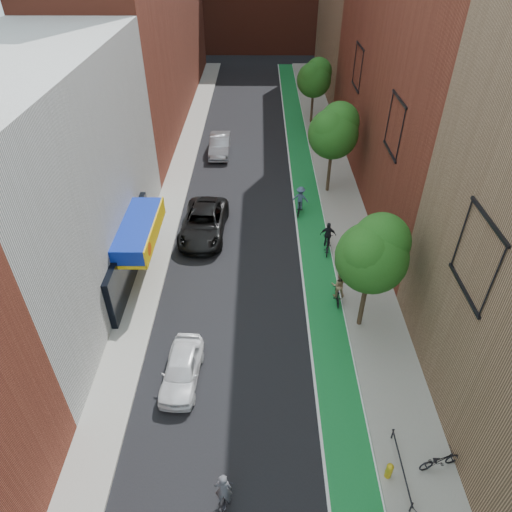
{
  "coord_description": "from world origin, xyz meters",
  "views": [
    {
      "loc": [
        0.44,
        -6.61,
        17.05
      ],
      "look_at": [
        0.28,
        13.89,
        1.5
      ],
      "focal_mm": 32.0,
      "sensor_mm": 36.0,
      "label": 1
    }
  ],
  "objects_px": {
    "parked_car_white": "(182,369)",
    "cyclist_lane_near": "(338,289)",
    "cyclist_lane_far": "(300,202)",
    "fire_hydrant": "(389,470)",
    "cyclist_lead": "(224,498)",
    "parked_car_silver": "(220,145)",
    "parked_car_black": "(204,223)",
    "cyclist_lane_mid": "(328,241)"
  },
  "relations": [
    {
      "from": "cyclist_lane_mid",
      "to": "cyclist_lane_far",
      "type": "relative_size",
      "value": 0.99
    },
    {
      "from": "fire_hydrant",
      "to": "parked_car_black",
      "type": "bearing_deg",
      "value": 117.52
    },
    {
      "from": "parked_car_black",
      "to": "cyclist_lane_near",
      "type": "bearing_deg",
      "value": -36.75
    },
    {
      "from": "cyclist_lane_mid",
      "to": "cyclist_lane_far",
      "type": "distance_m",
      "value": 4.7
    },
    {
      "from": "cyclist_lane_far",
      "to": "fire_hydrant",
      "type": "distance_m",
      "value": 19.0
    },
    {
      "from": "cyclist_lane_mid",
      "to": "cyclist_lane_far",
      "type": "xyz_separation_m",
      "value": [
        -1.39,
        4.49,
        0.15
      ]
    },
    {
      "from": "cyclist_lead",
      "to": "cyclist_lane_far",
      "type": "height_order",
      "value": "cyclist_lead"
    },
    {
      "from": "cyclist_lane_far",
      "to": "cyclist_lane_mid",
      "type": "bearing_deg",
      "value": 122.12
    },
    {
      "from": "cyclist_lane_near",
      "to": "cyclist_lane_far",
      "type": "bearing_deg",
      "value": -80.42
    },
    {
      "from": "parked_car_white",
      "to": "cyclist_lead",
      "type": "relative_size",
      "value": 1.9
    },
    {
      "from": "parked_car_silver",
      "to": "cyclist_lane_far",
      "type": "relative_size",
      "value": 2.37
    },
    {
      "from": "parked_car_white",
      "to": "cyclist_lead",
      "type": "height_order",
      "value": "cyclist_lead"
    },
    {
      "from": "parked_car_silver",
      "to": "fire_hydrant",
      "type": "bearing_deg",
      "value": -74.13
    },
    {
      "from": "cyclist_lead",
      "to": "fire_hydrant",
      "type": "bearing_deg",
      "value": -168.43
    },
    {
      "from": "cyclist_lane_near",
      "to": "fire_hydrant",
      "type": "distance_m",
      "value": 9.8
    },
    {
      "from": "parked_car_silver",
      "to": "cyclist_lane_far",
      "type": "height_order",
      "value": "cyclist_lane_far"
    },
    {
      "from": "parked_car_white",
      "to": "parked_car_silver",
      "type": "distance_m",
      "value": 24.26
    },
    {
      "from": "parked_car_black",
      "to": "parked_car_silver",
      "type": "xyz_separation_m",
      "value": [
        0.16,
        12.53,
        -0.05
      ]
    },
    {
      "from": "parked_car_silver",
      "to": "cyclist_lane_near",
      "type": "height_order",
      "value": "cyclist_lane_near"
    },
    {
      "from": "cyclist_lead",
      "to": "cyclist_lane_far",
      "type": "xyz_separation_m",
      "value": [
        4.05,
        20.02,
        0.2
      ]
    },
    {
      "from": "parked_car_silver",
      "to": "cyclist_lead",
      "type": "relative_size",
      "value": 2.33
    },
    {
      "from": "parked_car_white",
      "to": "cyclist_lane_near",
      "type": "xyz_separation_m",
      "value": [
        7.7,
        5.27,
        0.18
      ]
    },
    {
      "from": "parked_car_black",
      "to": "parked_car_silver",
      "type": "distance_m",
      "value": 12.53
    },
    {
      "from": "cyclist_lane_far",
      "to": "fire_hydrant",
      "type": "xyz_separation_m",
      "value": [
        1.99,
        -18.9,
        -0.33
      ]
    },
    {
      "from": "parked_car_black",
      "to": "parked_car_silver",
      "type": "height_order",
      "value": "parked_car_black"
    },
    {
      "from": "cyclist_lane_mid",
      "to": "fire_hydrant",
      "type": "height_order",
      "value": "cyclist_lane_mid"
    },
    {
      "from": "cyclist_lane_far",
      "to": "fire_hydrant",
      "type": "bearing_deg",
      "value": 110.92
    },
    {
      "from": "parked_car_white",
      "to": "cyclist_lane_near",
      "type": "height_order",
      "value": "cyclist_lane_near"
    },
    {
      "from": "parked_car_black",
      "to": "cyclist_lane_near",
      "type": "height_order",
      "value": "cyclist_lane_near"
    },
    {
      "from": "cyclist_lead",
      "to": "cyclist_lane_mid",
      "type": "bearing_deg",
      "value": -108.24
    },
    {
      "from": "cyclist_lane_mid",
      "to": "parked_car_white",
      "type": "bearing_deg",
      "value": 60.65
    },
    {
      "from": "cyclist_lane_near",
      "to": "parked_car_white",
      "type": "bearing_deg",
      "value": 35.3
    },
    {
      "from": "parked_car_black",
      "to": "cyclist_lane_mid",
      "type": "height_order",
      "value": "cyclist_lane_mid"
    },
    {
      "from": "cyclist_lead",
      "to": "cyclist_lane_near",
      "type": "relative_size",
      "value": 1.06
    },
    {
      "from": "parked_car_silver",
      "to": "cyclist_lane_mid",
      "type": "relative_size",
      "value": 2.39
    },
    {
      "from": "parked_car_white",
      "to": "parked_car_silver",
      "type": "relative_size",
      "value": 0.82
    },
    {
      "from": "fire_hydrant",
      "to": "cyclist_lane_near",
      "type": "bearing_deg",
      "value": 93.51
    },
    {
      "from": "parked_car_black",
      "to": "cyclist_lane_mid",
      "type": "relative_size",
      "value": 3.0
    },
    {
      "from": "cyclist_lead",
      "to": "cyclist_lane_far",
      "type": "distance_m",
      "value": 20.42
    },
    {
      "from": "parked_car_white",
      "to": "cyclist_lead",
      "type": "distance_m",
      "value": 6.06
    },
    {
      "from": "parked_car_silver",
      "to": "cyclist_lane_near",
      "type": "relative_size",
      "value": 2.47
    },
    {
      "from": "parked_car_white",
      "to": "cyclist_lane_mid",
      "type": "height_order",
      "value": "cyclist_lane_mid"
    }
  ]
}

